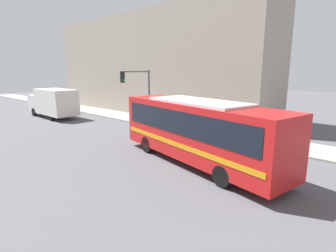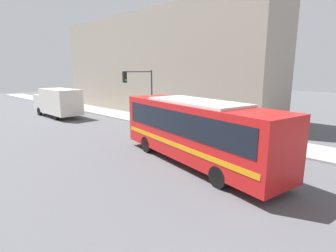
{
  "view_description": "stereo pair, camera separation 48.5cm",
  "coord_description": "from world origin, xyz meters",
  "px_view_note": "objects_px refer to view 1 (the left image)",
  "views": [
    {
      "loc": [
        -11.41,
        -7.19,
        4.9
      ],
      "look_at": [
        0.61,
        3.79,
        1.48
      ],
      "focal_mm": 28.0,
      "sensor_mm": 36.0,
      "label": 1
    },
    {
      "loc": [
        -11.08,
        -7.54,
        4.9
      ],
      "look_at": [
        0.61,
        3.79,
        1.48
      ],
      "focal_mm": 28.0,
      "sensor_mm": 36.0,
      "label": 2
    }
  ],
  "objects_px": {
    "city_bus": "(197,128)",
    "parking_meter": "(149,113)",
    "pedestrian_near_corner": "(189,116)",
    "delivery_truck": "(53,102)",
    "fire_hydrant": "(226,133)",
    "traffic_light_pole": "(139,87)"
  },
  "relations": [
    {
      "from": "delivery_truck",
      "to": "fire_hydrant",
      "type": "height_order",
      "value": "delivery_truck"
    },
    {
      "from": "city_bus",
      "to": "parking_meter",
      "type": "relative_size",
      "value": 7.64
    },
    {
      "from": "traffic_light_pole",
      "to": "pedestrian_near_corner",
      "type": "bearing_deg",
      "value": -58.41
    },
    {
      "from": "city_bus",
      "to": "fire_hydrant",
      "type": "distance_m",
      "value": 5.84
    },
    {
      "from": "traffic_light_pole",
      "to": "parking_meter",
      "type": "bearing_deg",
      "value": -4.66
    },
    {
      "from": "delivery_truck",
      "to": "pedestrian_near_corner",
      "type": "height_order",
      "value": "delivery_truck"
    },
    {
      "from": "fire_hydrant",
      "to": "traffic_light_pole",
      "type": "height_order",
      "value": "traffic_light_pole"
    },
    {
      "from": "parking_meter",
      "to": "pedestrian_near_corner",
      "type": "xyz_separation_m",
      "value": [
        1.29,
        -3.68,
        0.01
      ]
    },
    {
      "from": "city_bus",
      "to": "delivery_truck",
      "type": "height_order",
      "value": "city_bus"
    },
    {
      "from": "parking_meter",
      "to": "pedestrian_near_corner",
      "type": "height_order",
      "value": "pedestrian_near_corner"
    },
    {
      "from": "city_bus",
      "to": "traffic_light_pole",
      "type": "relative_size",
      "value": 2.21
    },
    {
      "from": "fire_hydrant",
      "to": "delivery_truck",
      "type": "bearing_deg",
      "value": 102.84
    },
    {
      "from": "fire_hydrant",
      "to": "pedestrian_near_corner",
      "type": "height_order",
      "value": "pedestrian_near_corner"
    },
    {
      "from": "city_bus",
      "to": "pedestrian_near_corner",
      "type": "relative_size",
      "value": 5.8
    },
    {
      "from": "pedestrian_near_corner",
      "to": "city_bus",
      "type": "bearing_deg",
      "value": -139.31
    },
    {
      "from": "city_bus",
      "to": "parking_meter",
      "type": "height_order",
      "value": "city_bus"
    },
    {
      "from": "parking_meter",
      "to": "pedestrian_near_corner",
      "type": "bearing_deg",
      "value": -70.65
    },
    {
      "from": "delivery_truck",
      "to": "traffic_light_pole",
      "type": "distance_m",
      "value": 10.95
    },
    {
      "from": "traffic_light_pole",
      "to": "pedestrian_near_corner",
      "type": "relative_size",
      "value": 2.63
    },
    {
      "from": "delivery_truck",
      "to": "pedestrian_near_corner",
      "type": "bearing_deg",
      "value": -68.6
    },
    {
      "from": "fire_hydrant",
      "to": "traffic_light_pole",
      "type": "relative_size",
      "value": 0.16
    },
    {
      "from": "city_bus",
      "to": "pedestrian_near_corner",
      "type": "bearing_deg",
      "value": 52.3
    }
  ]
}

